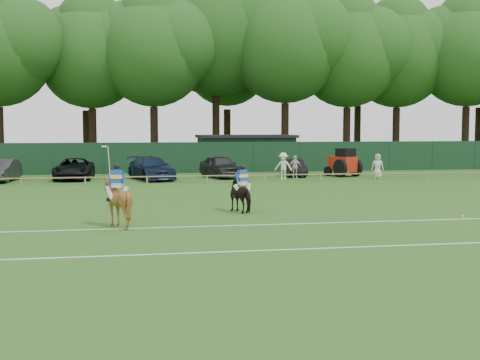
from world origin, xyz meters
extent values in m
plane|color=#1E4C14|center=(0.00, 0.00, 0.00)|extent=(160.00, 160.00, 0.00)
imported|color=black|center=(0.58, 2.85, 0.75)|extent=(1.45, 1.96, 1.50)
imported|color=brown|center=(-4.83, -0.35, 0.93)|extent=(1.91, 2.04, 1.86)
imported|color=#2C2C2F|center=(-12.73, 21.22, 0.76)|extent=(2.11, 4.79, 1.53)
imported|color=black|center=(-7.97, 22.00, 0.76)|extent=(2.73, 5.56, 1.52)
imported|color=#131F3B|center=(-2.58, 21.01, 0.80)|extent=(3.63, 5.90, 1.60)
imported|color=#303032|center=(2.55, 21.86, 0.82)|extent=(3.05, 5.15, 1.64)
imported|color=black|center=(8.19, 22.18, 0.64)|extent=(1.59, 3.98, 1.29)
imported|color=white|center=(6.63, 19.25, 0.96)|extent=(1.42, 1.16, 1.92)
imported|color=beige|center=(7.66, 19.96, 0.84)|extent=(0.99, 0.43, 1.67)
imported|color=silver|center=(13.65, 19.13, 0.90)|extent=(1.04, 0.90, 1.79)
cube|color=silver|center=(0.58, 2.85, 1.28)|extent=(0.43, 0.38, 0.18)
cube|color=#193FB9|center=(0.58, 2.85, 1.60)|extent=(0.49, 0.44, 0.51)
cube|color=yellow|center=(0.58, 2.85, 1.58)|extent=(0.51, 0.43, 0.18)
sphere|color=black|center=(0.58, 2.85, 1.97)|extent=(0.25, 0.25, 0.25)
cylinder|color=silver|center=(0.83, 2.91, 0.98)|extent=(0.38, 0.45, 0.59)
cylinder|color=silver|center=(0.36, 2.70, 0.98)|extent=(0.47, 0.28, 0.59)
cube|color=silver|center=(-4.83, -0.35, 1.57)|extent=(0.42, 0.35, 0.18)
cube|color=#193FB9|center=(-4.83, -0.35, 1.89)|extent=(0.47, 0.40, 0.51)
cube|color=yellow|center=(-4.83, -0.35, 1.87)|extent=(0.49, 0.40, 0.18)
sphere|color=black|center=(-4.83, -0.35, 2.26)|extent=(0.25, 0.25, 0.25)
cylinder|color=silver|center=(-4.59, -0.47, 1.27)|extent=(0.45, 0.30, 0.59)
cylinder|color=silver|center=(-5.09, -0.32, 1.27)|extent=(0.40, 0.42, 0.59)
cylinder|color=tan|center=(-5.10, -0.21, 2.44)|extent=(0.12, 0.63, 1.17)
sphere|color=silver|center=(9.21, -0.60, 0.04)|extent=(0.09, 0.09, 0.09)
cube|color=silver|center=(0.00, -6.00, 0.01)|extent=(60.00, 0.10, 0.01)
cube|color=silver|center=(0.00, -1.00, 0.01)|extent=(60.00, 0.10, 0.01)
cube|color=#997F5B|center=(0.00, 18.00, 0.45)|extent=(62.00, 0.08, 0.08)
cube|color=#14351E|center=(0.00, 27.00, 1.25)|extent=(92.00, 0.04, 2.50)
cube|color=#14331E|center=(6.00, 30.00, 1.40)|extent=(8.00, 4.00, 2.80)
cube|color=black|center=(6.00, 30.00, 2.92)|extent=(8.40, 4.40, 0.24)
cube|color=#AB260F|center=(11.81, 21.50, 0.93)|extent=(1.84, 2.40, 1.15)
cube|color=black|center=(11.94, 21.17, 1.73)|extent=(1.41, 1.46, 0.80)
cylinder|color=black|center=(11.33, 20.65, 0.67)|extent=(0.72, 1.34, 1.33)
cylinder|color=black|center=(12.74, 21.19, 0.67)|extent=(0.72, 1.34, 1.33)
cylinder|color=black|center=(10.87, 22.09, 0.35)|extent=(0.50, 0.76, 0.71)
cylinder|color=black|center=(12.12, 22.57, 0.35)|extent=(0.50, 0.76, 0.71)
camera|label=1|loc=(-4.63, -24.75, 3.75)|focal=48.00mm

